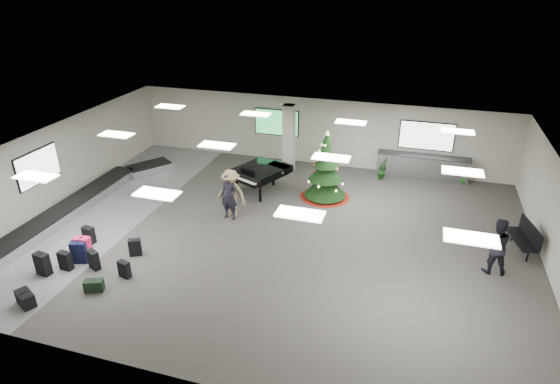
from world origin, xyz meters
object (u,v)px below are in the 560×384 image
(pink_suitcase, at_px, (83,248))
(traveler_a, at_px, (229,196))
(grand_piano, at_px, (260,172))
(bench, at_px, (525,237))
(traveler_bench, at_px, (495,246))
(potted_plant_left, at_px, (382,171))
(christmas_tree, at_px, (326,175))
(potted_plant_right, at_px, (463,176))
(baggage_carousel, at_px, (87,200))
(service_counter, at_px, (422,167))
(traveler_b, at_px, (231,194))

(pink_suitcase, bearing_deg, traveler_a, 41.14)
(grand_piano, xyz_separation_m, bench, (10.02, -1.89, -0.33))
(traveler_bench, bearing_deg, potted_plant_left, -61.78)
(traveler_bench, xyz_separation_m, potted_plant_left, (-4.02, 6.30, -0.54))
(potted_plant_left, bearing_deg, christmas_tree, -128.89)
(potted_plant_right, bearing_deg, baggage_carousel, -155.72)
(baggage_carousel, distance_m, pink_suitcase, 4.09)
(bench, distance_m, potted_plant_right, 5.51)
(service_counter, xyz_separation_m, potted_plant_left, (-1.72, -0.65, -0.15))
(bench, distance_m, potted_plant_left, 7.02)
(pink_suitcase, relative_size, traveler_bench, 0.44)
(potted_plant_right, bearing_deg, grand_piano, -158.10)
(bench, xyz_separation_m, traveler_a, (-10.34, -0.69, 0.35))
(traveler_bench, bearing_deg, potted_plant_right, -89.77)
(traveler_bench, xyz_separation_m, potted_plant_right, (-0.54, 6.79, -0.56))
(traveler_b, relative_size, potted_plant_left, 2.42)
(traveler_a, xyz_separation_m, potted_plant_right, (8.65, 5.93, -0.55))
(traveler_b, bearing_deg, baggage_carousel, -163.69)
(grand_piano, distance_m, traveler_b, 2.43)
(pink_suitcase, xyz_separation_m, christmas_tree, (6.63, 6.80, 0.61))
(grand_piano, height_order, potted_plant_left, grand_piano)
(baggage_carousel, relative_size, christmas_tree, 3.32)
(traveler_b, xyz_separation_m, potted_plant_left, (5.16, 5.26, -0.56))
(service_counter, distance_m, potted_plant_right, 1.77)
(christmas_tree, distance_m, grand_piano, 2.78)
(traveler_a, bearing_deg, service_counter, 46.25)
(baggage_carousel, distance_m, bench, 16.35)
(bench, bearing_deg, potted_plant_left, 123.79)
(grand_piano, bearing_deg, bench, 13.17)
(potted_plant_left, bearing_deg, pink_suitcase, -132.86)
(christmas_tree, height_order, potted_plant_right, christmas_tree)
(service_counter, relative_size, traveler_bench, 2.17)
(service_counter, relative_size, traveler_a, 2.19)
(christmas_tree, bearing_deg, traveler_b, -138.94)
(grand_piano, xyz_separation_m, traveler_a, (-0.32, -2.59, 0.02))
(pink_suitcase, height_order, christmas_tree, christmas_tree)
(pink_suitcase, height_order, potted_plant_right, pink_suitcase)
(bench, distance_m, traveler_b, 10.35)
(traveler_a, distance_m, traveler_b, 0.18)
(traveler_bench, bearing_deg, bench, -130.88)
(service_counter, height_order, potted_plant_left, service_counter)
(traveler_a, bearing_deg, traveler_b, 91.80)
(pink_suitcase, distance_m, bench, 14.64)
(potted_plant_left, bearing_deg, potted_plant_right, 8.13)
(christmas_tree, xyz_separation_m, potted_plant_left, (2.08, 2.58, -0.60))
(christmas_tree, height_order, traveler_b, christmas_tree)
(baggage_carousel, bearing_deg, christmas_tree, 21.20)
(pink_suitcase, bearing_deg, potted_plant_left, 40.15)
(christmas_tree, xyz_separation_m, traveler_a, (-3.09, -2.85, -0.08))
(traveler_a, height_order, potted_plant_left, traveler_a)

